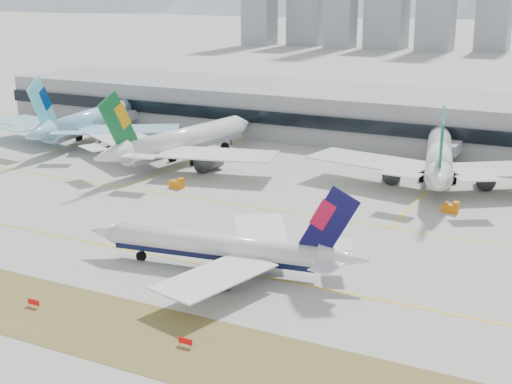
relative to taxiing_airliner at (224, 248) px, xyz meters
The scene contains 10 objects.
ground 10.29m from the taxiing_airliner, 142.81° to the left, with size 3000.00×3000.00×0.00m, color #A09D96.
taxiing_airliner is the anchor object (origin of this frame).
widebody_korean 117.67m from the taxiing_airliner, 141.12° to the left, with size 66.50×65.77×24.01m.
widebody_eva 79.31m from the taxiing_airliner, 128.26° to the left, with size 65.84×64.97×23.68m.
widebody_cathay 77.40m from the taxiing_airliner, 75.20° to the left, with size 65.27×64.95×23.85m.
terminal 120.79m from the taxiing_airliner, 93.55° to the left, with size 280.00×43.10×15.00m.
hold_sign_left 32.68m from the taxiing_airliner, 125.94° to the right, with size 2.20×0.15×1.35m.
hold_sign_right 27.92m from the taxiing_airliner, 71.71° to the right, with size 2.20×0.15×1.35m.
gse_b 55.07m from the taxiing_airliner, 131.62° to the left, with size 3.55×2.00×2.60m.
gse_c 58.96m from the taxiing_airliner, 61.49° to the left, with size 3.55×2.00×2.60m.
Camera 1 is at (65.11, -106.55, 48.06)m, focal length 50.00 mm.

